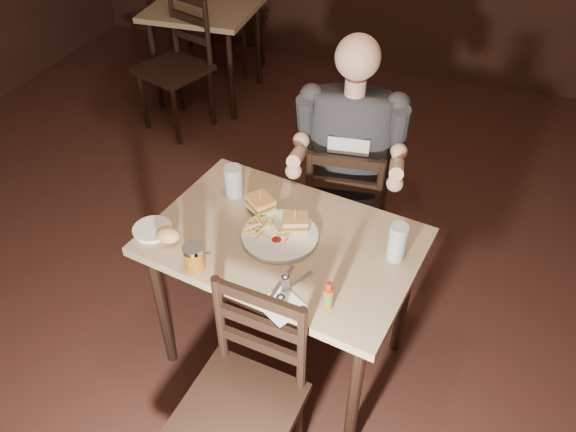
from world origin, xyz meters
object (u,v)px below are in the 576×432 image
(dinner_plate, at_px, (280,236))
(side_plate, at_px, (153,230))
(bg_chair_far, at_px, (236,21))
(hot_sauce, at_px, (329,295))
(glass_right, at_px, (397,242))
(chair_far, at_px, (345,207))
(main_table, at_px, (284,254))
(bg_chair_near, at_px, (173,69))
(diner, at_px, (351,134))
(chair_near, at_px, (239,410))
(syrup_dispenser, at_px, (194,257))
(glass_left, at_px, (234,182))
(bg_table, at_px, (205,16))

(dinner_plate, height_order, side_plate, dinner_plate)
(bg_chair_far, relative_size, hot_sauce, 7.44)
(dinner_plate, relative_size, glass_right, 1.87)
(dinner_plate, bearing_deg, chair_far, 81.23)
(main_table, height_order, chair_far, chair_far)
(main_table, height_order, bg_chair_far, bg_chair_far)
(chair_far, bearing_deg, bg_chair_near, -41.76)
(diner, distance_m, glass_right, 0.68)
(bg_chair_far, distance_m, glass_right, 3.44)
(side_plate, bearing_deg, chair_far, 53.24)
(chair_near, bearing_deg, chair_far, 92.54)
(bg_chair_far, distance_m, syrup_dispenser, 3.38)
(glass_left, relative_size, glass_right, 0.91)
(dinner_plate, relative_size, glass_left, 2.05)
(dinner_plate, relative_size, syrup_dispenser, 2.84)
(glass_left, xyz_separation_m, glass_right, (0.76, -0.14, 0.01))
(dinner_plate, bearing_deg, side_plate, -163.89)
(main_table, xyz_separation_m, dinner_plate, (-0.01, -0.00, 0.10))
(bg_chair_far, height_order, syrup_dispenser, bg_chair_far)
(glass_left, bearing_deg, hot_sauce, -38.83)
(chair_near, bearing_deg, glass_left, 118.70)
(main_table, relative_size, side_plate, 7.38)
(syrup_dispenser, bearing_deg, main_table, 54.44)
(main_table, bearing_deg, bg_chair_near, 131.63)
(side_plate, bearing_deg, hot_sauce, -9.24)
(glass_right, bearing_deg, side_plate, -168.39)
(bg_chair_near, bearing_deg, glass_right, -21.70)
(bg_chair_far, bearing_deg, dinner_plate, 123.38)
(main_table, relative_size, chair_near, 1.31)
(chair_far, distance_m, bg_chair_near, 1.94)
(chair_far, relative_size, bg_chair_near, 0.91)
(chair_near, distance_m, bg_chair_near, 2.82)
(bg_chair_near, relative_size, dinner_plate, 3.19)
(chair_far, height_order, syrup_dispenser, chair_far)
(diner, bearing_deg, chair_far, 90.00)
(chair_near, relative_size, hot_sauce, 7.40)
(main_table, xyz_separation_m, chair_near, (0.05, -0.60, -0.23))
(hot_sauce, bearing_deg, bg_chair_near, 132.07)
(hot_sauce, distance_m, syrup_dispenser, 0.54)
(bg_table, relative_size, chair_far, 0.96)
(main_table, bearing_deg, syrup_dispenser, -133.31)
(chair_far, relative_size, syrup_dispenser, 8.28)
(main_table, xyz_separation_m, side_plate, (-0.52, -0.15, 0.10))
(bg_table, relative_size, hot_sauce, 7.07)
(chair_near, height_order, side_plate, chair_near)
(dinner_plate, bearing_deg, bg_chair_far, 118.25)
(chair_near, xyz_separation_m, bg_chair_near, (-1.59, 2.33, 0.04))
(main_table, bearing_deg, chair_near, -85.01)
(chair_near, relative_size, bg_chair_near, 0.92)
(bg_table, height_order, chair_far, chair_far)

